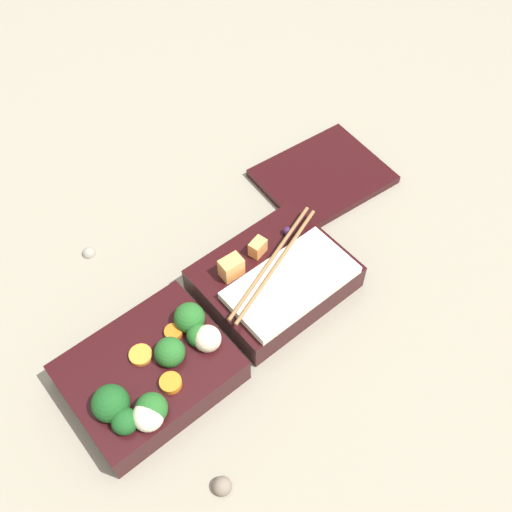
{
  "coord_description": "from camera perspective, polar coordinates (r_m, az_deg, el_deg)",
  "views": [
    {
      "loc": [
        -0.21,
        -0.34,
        0.69
      ],
      "look_at": [
        0.09,
        0.03,
        0.04
      ],
      "focal_mm": 42.0,
      "sensor_mm": 36.0,
      "label": 1
    }
  ],
  "objects": [
    {
      "name": "bento_lid",
      "position": [
        0.95,
        6.37,
        7.55
      ],
      "size": [
        0.2,
        0.17,
        0.01
      ],
      "primitive_type": "cube",
      "rotation": [
        0.0,
        0.0,
        -0.08
      ],
      "color": "black",
      "rests_on": "ground_plane"
    },
    {
      "name": "pebble_1",
      "position": [
        0.71,
        -3.25,
        -21.04
      ],
      "size": [
        0.02,
        0.02,
        0.02
      ],
      "primitive_type": "sphere",
      "color": "#7A6B5B",
      "rests_on": "ground_plane"
    },
    {
      "name": "ground_plane",
      "position": [
        0.79,
        -4.06,
        -6.49
      ],
      "size": [
        3.0,
        3.0,
        0.0
      ],
      "primitive_type": "plane",
      "color": "gray"
    },
    {
      "name": "bento_tray_rice",
      "position": [
        0.8,
        1.87,
        -2.16
      ],
      "size": [
        0.2,
        0.15,
        0.07
      ],
      "color": "black",
      "rests_on": "ground_plane"
    },
    {
      "name": "bento_tray_vegetable",
      "position": [
        0.74,
        -9.9,
        -10.89
      ],
      "size": [
        0.19,
        0.15,
        0.08
      ],
      "color": "black",
      "rests_on": "ground_plane"
    },
    {
      "name": "pebble_0",
      "position": [
        0.88,
        -15.67,
        0.4
      ],
      "size": [
        0.02,
        0.02,
        0.02
      ],
      "primitive_type": "sphere",
      "color": "gray",
      "rests_on": "ground_plane"
    }
  ]
}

